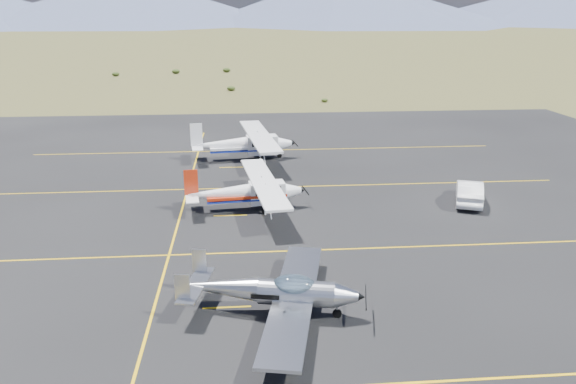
# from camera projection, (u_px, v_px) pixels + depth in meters

# --- Properties ---
(ground) EXTENTS (1600.00, 1600.00, 0.00)m
(ground) POSITION_uv_depth(u_px,v_px,m) (291.00, 268.00, 26.76)
(ground) COLOR #383D1C
(ground) RESTS_ON ground
(apron) EXTENTS (72.00, 72.00, 0.02)m
(apron) POSITION_uv_depth(u_px,v_px,m) (281.00, 217.00, 33.40)
(apron) COLOR black
(apron) RESTS_ON ground
(aircraft_low_wing) EXTENTS (7.18, 9.87, 2.14)m
(aircraft_low_wing) POSITION_uv_depth(u_px,v_px,m) (276.00, 292.00, 22.38)
(aircraft_low_wing) COLOR silver
(aircraft_low_wing) RESTS_ON apron
(aircraft_cessna) EXTENTS (6.53, 10.83, 2.73)m
(aircraft_cessna) POSITION_uv_depth(u_px,v_px,m) (246.00, 191.00, 34.30)
(aircraft_cessna) COLOR white
(aircraft_cessna) RESTS_ON apron
(aircraft_plain) EXTENTS (7.56, 12.53, 3.16)m
(aircraft_plain) POSITION_uv_depth(u_px,v_px,m) (244.00, 143.00, 45.96)
(aircraft_plain) COLOR white
(aircraft_plain) RESTS_ON apron
(sedan) EXTENTS (3.02, 4.72, 1.47)m
(sedan) POSITION_uv_depth(u_px,v_px,m) (469.00, 192.00, 35.69)
(sedan) COLOR white
(sedan) RESTS_ON apron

